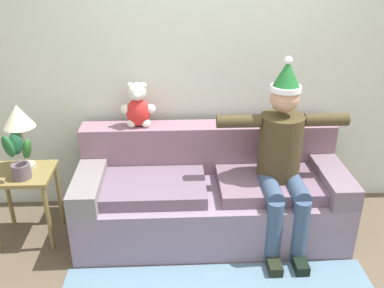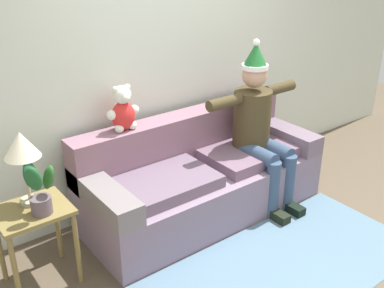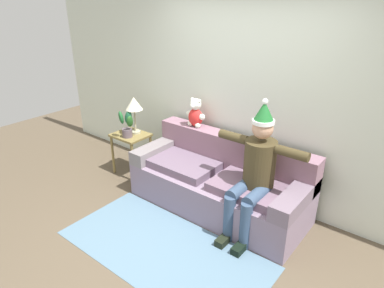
{
  "view_description": "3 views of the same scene",
  "coord_description": "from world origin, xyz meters",
  "views": [
    {
      "loc": [
        -0.3,
        -2.0,
        2.21
      ],
      "look_at": [
        -0.16,
        0.97,
        0.83
      ],
      "focal_mm": 39.32,
      "sensor_mm": 36.0,
      "label": 1
    },
    {
      "loc": [
        -2.23,
        -1.78,
        2.29
      ],
      "look_at": [
        -0.26,
        0.81,
        0.81
      ],
      "focal_mm": 42.52,
      "sensor_mm": 36.0,
      "label": 2
    },
    {
      "loc": [
        2.0,
        -2.05,
        2.47
      ],
      "look_at": [
        -0.34,
        0.91,
        0.8
      ],
      "focal_mm": 32.13,
      "sensor_mm": 36.0,
      "label": 3
    }
  ],
  "objects": [
    {
      "name": "ground_plane",
      "position": [
        0.0,
        0.0,
        0.0
      ],
      "size": [
        10.0,
        10.0,
        0.0
      ],
      "primitive_type": "plane",
      "color": "brown"
    },
    {
      "name": "back_wall",
      "position": [
        0.0,
        1.55,
        1.35
      ],
      "size": [
        7.0,
        0.1,
        2.7
      ],
      "primitive_type": "cube",
      "color": "silver",
      "rests_on": "ground_plane"
    },
    {
      "name": "couch",
      "position": [
        0.0,
        1.03,
        0.34
      ],
      "size": [
        2.17,
        0.88,
        0.86
      ],
      "color": "gray",
      "rests_on": "ground_plane"
    },
    {
      "name": "person_seated",
      "position": [
        0.54,
        0.87,
        0.77
      ],
      "size": [
        1.02,
        0.77,
        1.51
      ],
      "color": "#433820",
      "rests_on": "ground_plane"
    },
    {
      "name": "teddy_bear",
      "position": [
        -0.59,
        1.3,
        1.03
      ],
      "size": [
        0.29,
        0.17,
        0.38
      ],
      "color": "red",
      "rests_on": "couch"
    },
    {
      "name": "side_table",
      "position": [
        -1.51,
        0.97,
        0.5
      ],
      "size": [
        0.49,
        0.42,
        0.61
      ],
      "color": "olive",
      "rests_on": "ground_plane"
    },
    {
      "name": "table_lamp",
      "position": [
        -1.49,
        1.05,
        1.03
      ],
      "size": [
        0.24,
        0.24,
        0.53
      ],
      "color": "#B2AF8E",
      "rests_on": "side_table"
    },
    {
      "name": "potted_plant",
      "position": [
        -1.47,
        0.88,
        0.79
      ],
      "size": [
        0.24,
        0.24,
        0.39
      ],
      "color": "#60515A",
      "rests_on": "side_table"
    },
    {
      "name": "area_rug",
      "position": [
        0.0,
        -0.01,
        0.0
      ],
      "size": [
        2.24,
        1.08,
        0.01
      ],
      "primitive_type": "cube",
      "color": "slate",
      "rests_on": "ground_plane"
    }
  ]
}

